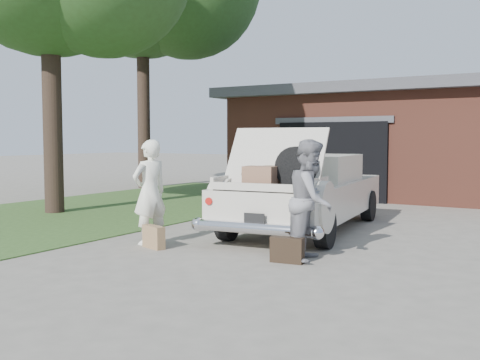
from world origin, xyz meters
The scene contains 8 objects.
ground centered at (0.00, 0.00, 0.00)m, with size 90.00×90.00×0.00m, color gray.
grass_strip centered at (-5.50, 3.00, 0.01)m, with size 6.00×16.00×0.02m, color #2D4C1E.
house centered at (0.98, 11.47, 1.67)m, with size 12.80×7.80×3.30m.
sedan centered at (0.03, 2.91, 0.74)m, with size 2.51×5.20×1.92m.
woman_left centered at (-1.53, 0.27, 0.86)m, with size 0.63×0.41×1.72m, color white.
woman_right centered at (1.23, 0.55, 0.86)m, with size 0.84×0.66×1.73m, color gray.
suitcase_left centered at (-1.26, 0.03, 0.18)m, with size 0.46×0.15×0.36m, color #9F7A51.
suitcase_right centered at (1.03, 0.18, 0.18)m, with size 0.47×0.15×0.36m, color black.
Camera 1 is at (4.51, -6.78, 1.74)m, focal length 42.00 mm.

